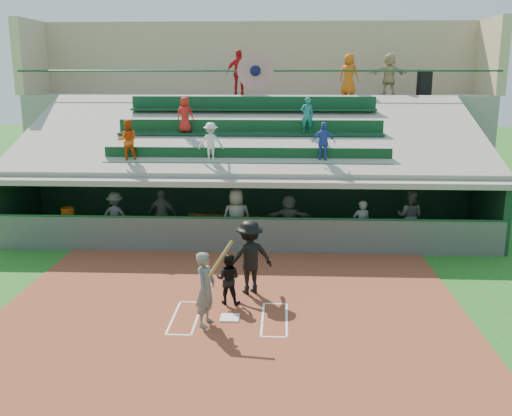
{
  "coord_description": "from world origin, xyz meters",
  "views": [
    {
      "loc": [
        1.18,
        -12.07,
        5.47
      ],
      "look_at": [
        0.43,
        3.5,
        1.8
      ],
      "focal_mm": 40.0,
      "sensor_mm": 36.0,
      "label": 1
    }
  ],
  "objects_px": {
    "home_plate": "(230,318)",
    "white_table": "(71,229)",
    "batter_at_plate": "(206,288)",
    "catcher": "(228,279)",
    "water_cooler": "(68,214)",
    "trash_bin": "(424,83)"
  },
  "relations": [
    {
      "from": "white_table",
      "to": "catcher",
      "type": "bearing_deg",
      "value": -21.83
    },
    {
      "from": "home_plate",
      "to": "white_table",
      "type": "relative_size",
      "value": 0.6
    },
    {
      "from": "home_plate",
      "to": "batter_at_plate",
      "type": "bearing_deg",
      "value": -145.12
    },
    {
      "from": "catcher",
      "to": "white_table",
      "type": "relative_size",
      "value": 1.72
    },
    {
      "from": "home_plate",
      "to": "batter_at_plate",
      "type": "height_order",
      "value": "batter_at_plate"
    },
    {
      "from": "catcher",
      "to": "white_table",
      "type": "bearing_deg",
      "value": -34.83
    },
    {
      "from": "home_plate",
      "to": "water_cooler",
      "type": "bearing_deg",
      "value": 134.29
    },
    {
      "from": "catcher",
      "to": "trash_bin",
      "type": "xyz_separation_m",
      "value": [
        7.28,
        12.19,
        4.44
      ]
    },
    {
      "from": "batter_at_plate",
      "to": "white_table",
      "type": "height_order",
      "value": "batter_at_plate"
    },
    {
      "from": "water_cooler",
      "to": "trash_bin",
      "type": "relative_size",
      "value": 0.45
    },
    {
      "from": "batter_at_plate",
      "to": "catcher",
      "type": "height_order",
      "value": "batter_at_plate"
    },
    {
      "from": "batter_at_plate",
      "to": "catcher",
      "type": "relative_size",
      "value": 1.57
    },
    {
      "from": "white_table",
      "to": "water_cooler",
      "type": "distance_m",
      "value": 0.54
    },
    {
      "from": "white_table",
      "to": "trash_bin",
      "type": "distance_m",
      "value": 15.57
    },
    {
      "from": "catcher",
      "to": "water_cooler",
      "type": "relative_size",
      "value": 2.86
    },
    {
      "from": "catcher",
      "to": "white_table",
      "type": "distance_m",
      "value": 7.9
    },
    {
      "from": "white_table",
      "to": "trash_bin",
      "type": "relative_size",
      "value": 0.74
    },
    {
      "from": "batter_at_plate",
      "to": "catcher",
      "type": "distance_m",
      "value": 1.31
    },
    {
      "from": "batter_at_plate",
      "to": "trash_bin",
      "type": "bearing_deg",
      "value": 60.32
    },
    {
      "from": "home_plate",
      "to": "white_table",
      "type": "distance_m",
      "value": 8.62
    },
    {
      "from": "home_plate",
      "to": "trash_bin",
      "type": "xyz_separation_m",
      "value": [
        7.16,
        13.09,
        5.05
      ]
    },
    {
      "from": "home_plate",
      "to": "water_cooler",
      "type": "xyz_separation_m",
      "value": [
        -6.03,
        6.18,
        0.85
      ]
    }
  ]
}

